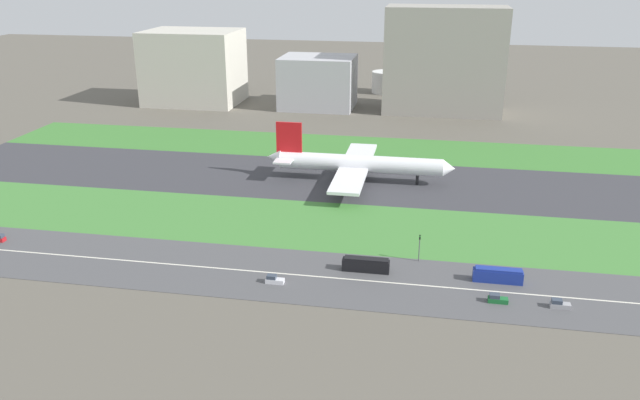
# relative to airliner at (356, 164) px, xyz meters

# --- Properties ---
(ground_plane) EXTENTS (800.00, 800.00, 0.00)m
(ground_plane) POSITION_rel_airliner_xyz_m (-10.84, -0.00, -6.23)
(ground_plane) COLOR #5B564C
(runway) EXTENTS (280.00, 46.00, 0.10)m
(runway) POSITION_rel_airliner_xyz_m (-10.84, -0.00, -6.18)
(runway) COLOR #38383D
(runway) RESTS_ON ground_plane
(grass_median_north) EXTENTS (280.00, 36.00, 0.10)m
(grass_median_north) POSITION_rel_airliner_xyz_m (-10.84, 41.00, -6.18)
(grass_median_north) COLOR #3D7A33
(grass_median_north) RESTS_ON ground_plane
(grass_median_south) EXTENTS (280.00, 36.00, 0.10)m
(grass_median_south) POSITION_rel_airliner_xyz_m (-10.84, -41.00, -6.18)
(grass_median_south) COLOR #427F38
(grass_median_south) RESTS_ON ground_plane
(highway) EXTENTS (280.00, 28.00, 0.10)m
(highway) POSITION_rel_airliner_xyz_m (-10.84, -73.00, -6.18)
(highway) COLOR #4C4C4F
(highway) RESTS_ON ground_plane
(highway_centerline) EXTENTS (266.00, 0.50, 0.01)m
(highway_centerline) POSITION_rel_airliner_xyz_m (-10.84, -73.00, -6.13)
(highway_centerline) COLOR silver
(highway_centerline) RESTS_ON highway
(airliner) EXTENTS (65.00, 56.00, 19.70)m
(airliner) POSITION_rel_airliner_xyz_m (0.00, 0.00, 0.00)
(airliner) COLOR white
(airliner) RESTS_ON runway
(bus_0) EXTENTS (11.60, 2.50, 3.50)m
(bus_0) POSITION_rel_airliner_xyz_m (42.81, -68.00, -4.41)
(bus_0) COLOR navy
(bus_0) RESTS_ON highway
(car_0) EXTENTS (4.40, 1.80, 2.00)m
(car_0) POSITION_rel_airliner_xyz_m (-9.40, -78.00, -5.31)
(car_0) COLOR silver
(car_0) RESTS_ON highway
(bus_1) EXTENTS (11.60, 2.50, 3.50)m
(bus_1) POSITION_rel_airliner_xyz_m (11.33, -68.00, -4.41)
(bus_1) COLOR black
(bus_1) RESTS_ON highway
(car_1) EXTENTS (4.40, 1.80, 2.00)m
(car_1) POSITION_rel_airliner_xyz_m (55.29, -78.00, -5.31)
(car_1) COLOR #99999E
(car_1) RESTS_ON highway
(car_2) EXTENTS (4.40, 1.80, 2.00)m
(car_2) POSITION_rel_airliner_xyz_m (41.96, -78.00, -5.31)
(car_2) COLOR #19662D
(car_2) RESTS_ON highway
(traffic_light) EXTENTS (0.36, 0.50, 7.20)m
(traffic_light) POSITION_rel_airliner_xyz_m (23.95, -60.01, -1.94)
(traffic_light) COLOR #4C4C51
(traffic_light) RESTS_ON highway
(terminal_building) EXTENTS (47.74, 37.11, 37.73)m
(terminal_building) POSITION_rel_airliner_xyz_m (-100.84, 114.00, 12.64)
(terminal_building) COLOR beige
(terminal_building) RESTS_ON ground_plane
(hangar_building) EXTENTS (37.13, 30.16, 26.02)m
(hangar_building) POSITION_rel_airliner_xyz_m (-34.10, 114.00, 6.78)
(hangar_building) COLOR #B2B2B7
(hangar_building) RESTS_ON ground_plane
(office_tower) EXTENTS (57.67, 26.90, 51.31)m
(office_tower) POSITION_rel_airliner_xyz_m (28.82, 114.00, 19.42)
(office_tower) COLOR #9E998E
(office_tower) RESTS_ON ground_plane
(fuel_tank_west) EXTENTS (16.85, 16.85, 12.17)m
(fuel_tank_west) POSITION_rel_airliner_xyz_m (-2.38, 159.00, -0.15)
(fuel_tank_west) COLOR silver
(fuel_tank_west) RESTS_ON ground_plane
(fuel_tank_centre) EXTENTS (16.87, 16.87, 15.37)m
(fuel_tank_centre) POSITION_rel_airliner_xyz_m (22.63, 159.00, 1.45)
(fuel_tank_centre) COLOR silver
(fuel_tank_centre) RESTS_ON ground_plane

